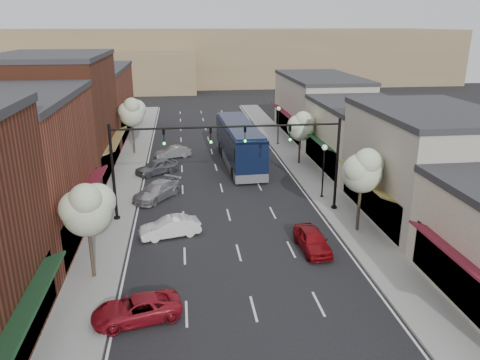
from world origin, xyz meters
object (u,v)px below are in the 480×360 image
object	(u,v)px
tree_right_near	(363,169)
red_hatchback	(312,240)
tree_left_far	(132,112)
parked_car_d	(157,167)
lamp_post_near	(324,162)
signal_mast_right	(306,152)
parked_car_a	(137,309)
tree_right_far	(301,125)
coach_bus	(239,143)
parked_car_b	(170,227)
lamp_post_far	(278,119)
parked_car_e	(173,152)
parked_car_c	(157,191)
tree_left_near	(87,208)
signal_mast_left	(147,157)

from	to	relation	value
tree_right_near	red_hatchback	distance (m)	5.75
tree_left_far	parked_car_d	xyz separation A→B (m)	(2.65, -7.30, -3.90)
red_hatchback	parked_car_d	distance (m)	19.67
lamp_post_near	red_hatchback	world-z (taller)	lamp_post_near
signal_mast_right	parked_car_a	distance (m)	17.06
parked_car_d	tree_left_far	bearing A→B (deg)	166.00
signal_mast_right	parked_car_d	world-z (taller)	signal_mast_right
tree_right_far	parked_car_a	distance (m)	28.08
coach_bus	parked_car_a	xyz separation A→B (m)	(-8.05, -25.06, -1.54)
lamp_post_near	parked_car_a	world-z (taller)	lamp_post_near
coach_bus	parked_car_a	bearing A→B (deg)	-110.15
lamp_post_near	parked_car_b	xyz separation A→B (m)	(-12.00, -5.60, -2.35)
tree_right_far	lamp_post_far	size ratio (longest dim) A/B	1.22
parked_car_a	signal_mast_right	bearing A→B (deg)	124.53
tree_right_near	parked_car_d	xyz separation A→B (m)	(-13.95, 14.70, -3.75)
tree_left_far	parked_car_b	size ratio (longest dim) A/B	1.55
signal_mast_right	lamp_post_near	world-z (taller)	signal_mast_right
lamp_post_far	parked_car_b	distance (m)	26.14
red_hatchback	parked_car_e	xyz separation A→B (m)	(-8.77, 22.21, -0.07)
red_hatchback	parked_car_a	world-z (taller)	red_hatchback
tree_left_far	red_hatchback	size ratio (longest dim) A/B	1.53
tree_left_far	parked_car_e	size ratio (longest dim) A/B	1.66
tree_right_near	parked_car_c	xyz separation A→B (m)	(-13.67, 8.11, -3.76)
tree_left_near	parked_car_a	world-z (taller)	tree_left_near
tree_right_near	signal_mast_right	bearing A→B (deg)	123.91
parked_car_a	parked_car_e	xyz separation A→B (m)	(1.43, 28.19, 0.02)
tree_right_far	signal_mast_right	bearing A→B (deg)	-102.85
lamp_post_near	parked_car_d	size ratio (longest dim) A/B	1.07
coach_bus	parked_car_b	size ratio (longest dim) A/B	3.42
tree_right_near	tree_left_far	world-z (taller)	tree_left_far
tree_right_far	parked_car_d	distance (m)	14.39
tree_right_far	lamp_post_far	distance (m)	8.13
parked_car_a	parked_car_e	world-z (taller)	parked_car_e
parked_car_a	lamp_post_far	bearing A→B (deg)	144.61
signal_mast_right	signal_mast_left	xyz separation A→B (m)	(-11.24, 0.00, 0.00)
tree_left_far	red_hatchback	xyz separation A→B (m)	(12.82, -24.14, -3.92)
tree_right_near	tree_left_near	distance (m)	17.08
tree_right_near	parked_car_e	world-z (taller)	tree_right_near
parked_car_c	parked_car_d	distance (m)	6.59
tree_right_far	tree_left_far	xyz separation A→B (m)	(-16.60, 6.00, 0.61)
signal_mast_right	lamp_post_far	xyz separation A→B (m)	(2.18, 20.00, -1.62)
tree_right_far	parked_car_a	xyz separation A→B (m)	(-13.97, -24.12, -3.41)
coach_bus	parked_car_c	world-z (taller)	coach_bus
tree_left_far	lamp_post_far	bearing A→B (deg)	7.30
signal_mast_left	parked_car_b	bearing A→B (deg)	-65.36
coach_bus	red_hatchback	world-z (taller)	coach_bus
red_hatchback	parked_car_b	distance (m)	9.30
parked_car_a	parked_car_c	distance (m)	16.23
signal_mast_right	lamp_post_far	world-z (taller)	signal_mast_right
red_hatchback	tree_left_near	bearing A→B (deg)	-174.70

